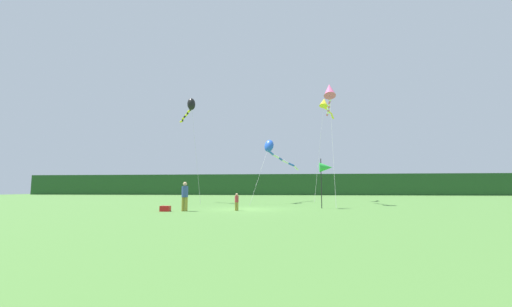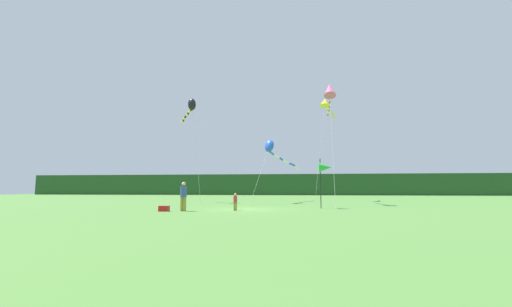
{
  "view_description": "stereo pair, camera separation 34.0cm",
  "coord_description": "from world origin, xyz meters",
  "px_view_note": "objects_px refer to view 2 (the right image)",
  "views": [
    {
      "loc": [
        2.83,
        -21.29,
        1.42
      ],
      "look_at": [
        0.0,
        6.0,
        4.44
      ],
      "focal_mm": 22.07,
      "sensor_mm": 36.0,
      "label": 1
    },
    {
      "loc": [
        3.17,
        -21.26,
        1.42
      ],
      "look_at": [
        0.0,
        6.0,
        4.44
      ],
      "focal_mm": 22.07,
      "sensor_mm": 36.0,
      "label": 2
    }
  ],
  "objects_px": {
    "person_child": "(235,201)",
    "kite_yellow": "(326,104)",
    "kite_blue": "(274,150)",
    "person_adult": "(183,195)",
    "kite_rainbow": "(330,91)",
    "cooler_box": "(164,209)",
    "kite_black": "(191,106)",
    "banner_flag_pole": "(325,168)"
  },
  "relations": [
    {
      "from": "person_adult",
      "to": "cooler_box",
      "type": "bearing_deg",
      "value": -167.18
    },
    {
      "from": "kite_yellow",
      "to": "kite_blue",
      "type": "distance_m",
      "value": 9.57
    },
    {
      "from": "person_adult",
      "to": "kite_rainbow",
      "type": "distance_m",
      "value": 16.29
    },
    {
      "from": "person_child",
      "to": "kite_black",
      "type": "relative_size",
      "value": 0.1
    },
    {
      "from": "person_adult",
      "to": "kite_black",
      "type": "bearing_deg",
      "value": 106.84
    },
    {
      "from": "person_adult",
      "to": "person_child",
      "type": "xyz_separation_m",
      "value": [
        3.12,
        0.8,
        -0.39
      ]
    },
    {
      "from": "kite_rainbow",
      "to": "person_adult",
      "type": "bearing_deg",
      "value": -138.47
    },
    {
      "from": "banner_flag_pole",
      "to": "kite_black",
      "type": "bearing_deg",
      "value": 149.33
    },
    {
      "from": "kite_rainbow",
      "to": "kite_blue",
      "type": "xyz_separation_m",
      "value": [
        -5.23,
        2.67,
        -4.91
      ]
    },
    {
      "from": "banner_flag_pole",
      "to": "kite_black",
      "type": "xyz_separation_m",
      "value": [
        -12.38,
        7.34,
        6.8
      ]
    },
    {
      "from": "person_child",
      "to": "kite_yellow",
      "type": "bearing_deg",
      "value": 64.76
    },
    {
      "from": "kite_yellow",
      "to": "kite_blue",
      "type": "height_order",
      "value": "kite_yellow"
    },
    {
      "from": "banner_flag_pole",
      "to": "kite_rainbow",
      "type": "relative_size",
      "value": 0.32
    },
    {
      "from": "kite_blue",
      "to": "cooler_box",
      "type": "bearing_deg",
      "value": -116.86
    },
    {
      "from": "banner_flag_pole",
      "to": "kite_black",
      "type": "height_order",
      "value": "kite_black"
    },
    {
      "from": "banner_flag_pole",
      "to": "kite_black",
      "type": "distance_m",
      "value": 15.92
    },
    {
      "from": "kite_yellow",
      "to": "kite_blue",
      "type": "xyz_separation_m",
      "value": [
        -5.68,
        -5.0,
        -5.86
      ]
    },
    {
      "from": "kite_black",
      "to": "banner_flag_pole",
      "type": "bearing_deg",
      "value": -30.67
    },
    {
      "from": "kite_blue",
      "to": "kite_yellow",
      "type": "bearing_deg",
      "value": 41.36
    },
    {
      "from": "cooler_box",
      "to": "kite_black",
      "type": "height_order",
      "value": "kite_black"
    },
    {
      "from": "person_adult",
      "to": "kite_rainbow",
      "type": "relative_size",
      "value": 0.16
    },
    {
      "from": "cooler_box",
      "to": "kite_black",
      "type": "distance_m",
      "value": 14.9
    },
    {
      "from": "person_child",
      "to": "banner_flag_pole",
      "type": "xyz_separation_m",
      "value": [
        5.92,
        2.88,
        2.24
      ]
    },
    {
      "from": "person_child",
      "to": "kite_black",
      "type": "distance_m",
      "value": 15.09
    },
    {
      "from": "person_child",
      "to": "kite_black",
      "type": "height_order",
      "value": "kite_black"
    },
    {
      "from": "kite_rainbow",
      "to": "banner_flag_pole",
      "type": "bearing_deg",
      "value": -101.76
    },
    {
      "from": "kite_yellow",
      "to": "kite_rainbow",
      "type": "height_order",
      "value": "kite_yellow"
    },
    {
      "from": "cooler_box",
      "to": "person_child",
      "type": "bearing_deg",
      "value": 13.94
    },
    {
      "from": "person_adult",
      "to": "banner_flag_pole",
      "type": "xyz_separation_m",
      "value": [
        9.04,
        3.68,
        1.85
      ]
    },
    {
      "from": "person_child",
      "to": "kite_rainbow",
      "type": "height_order",
      "value": "kite_rainbow"
    },
    {
      "from": "person_child",
      "to": "person_adult",
      "type": "bearing_deg",
      "value": -165.67
    },
    {
      "from": "person_child",
      "to": "kite_rainbow",
      "type": "distance_m",
      "value": 14.33
    },
    {
      "from": "person_child",
      "to": "kite_black",
      "type": "bearing_deg",
      "value": 122.27
    },
    {
      "from": "banner_flag_pole",
      "to": "kite_rainbow",
      "type": "bearing_deg",
      "value": 78.24
    },
    {
      "from": "person_adult",
      "to": "cooler_box",
      "type": "height_order",
      "value": "person_adult"
    },
    {
      "from": "cooler_box",
      "to": "kite_blue",
      "type": "bearing_deg",
      "value": 63.14
    },
    {
      "from": "person_adult",
      "to": "kite_black",
      "type": "xyz_separation_m",
      "value": [
        -3.34,
        11.02,
        8.65
      ]
    },
    {
      "from": "cooler_box",
      "to": "banner_flag_pole",
      "type": "xyz_separation_m",
      "value": [
        10.16,
        3.93,
        2.68
      ]
    },
    {
      "from": "person_adult",
      "to": "person_child",
      "type": "relative_size",
      "value": 1.64
    },
    {
      "from": "kite_yellow",
      "to": "kite_blue",
      "type": "bearing_deg",
      "value": -138.64
    },
    {
      "from": "cooler_box",
      "to": "kite_yellow",
      "type": "height_order",
      "value": "kite_yellow"
    },
    {
      "from": "kite_rainbow",
      "to": "kite_blue",
      "type": "bearing_deg",
      "value": 152.93
    }
  ]
}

